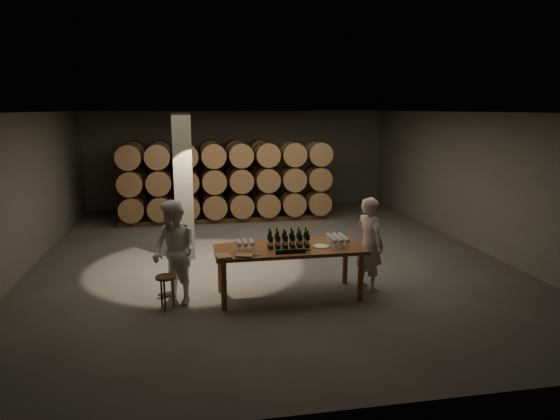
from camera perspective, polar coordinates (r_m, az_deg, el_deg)
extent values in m
plane|color=#4F4C4A|center=(11.37, -1.52, -5.23)|extent=(12.00, 12.00, 0.00)
plane|color=#605E59|center=(10.89, -1.61, 11.12)|extent=(12.00, 12.00, 0.00)
plane|color=#6B655B|center=(16.92, -4.75, 5.81)|extent=(10.00, 0.00, 10.00)
plane|color=#6B655B|center=(5.32, 8.65, -7.02)|extent=(10.00, 0.00, 10.00)
plane|color=#6B655B|center=(11.38, -27.30, 1.76)|extent=(0.00, 12.00, 12.00)
plane|color=#6B655B|center=(12.78, 21.22, 3.21)|extent=(0.00, 12.00, 12.00)
cube|color=gray|center=(11.08, -10.96, 2.61)|extent=(0.40, 0.40, 3.20)
cylinder|color=brown|center=(8.35, -6.44, -8.57)|extent=(0.10, 0.10, 0.84)
cylinder|color=brown|center=(8.81, 9.19, -7.55)|extent=(0.10, 0.10, 0.84)
cylinder|color=brown|center=(9.16, -6.83, -6.74)|extent=(0.10, 0.10, 0.84)
cylinder|color=brown|center=(9.59, 7.46, -5.92)|extent=(0.10, 0.10, 0.84)
cube|color=brown|center=(8.77, 1.03, -4.42)|extent=(2.60, 1.10, 0.06)
cube|color=#52311C|center=(15.99, -9.07, -0.22)|extent=(4.70, 0.10, 0.12)
cube|color=#52311C|center=(16.58, -9.13, 0.20)|extent=(4.70, 0.10, 0.12)
cylinder|color=#A67B4B|center=(16.28, -16.02, 1.16)|extent=(0.70, 0.95, 0.70)
cylinder|color=black|center=(16.03, -16.10, 0.99)|extent=(0.73, 0.04, 0.73)
cylinder|color=black|center=(16.54, -15.94, 1.32)|extent=(0.73, 0.04, 0.73)
cylinder|color=#A67B4B|center=(16.22, -13.28, 1.26)|extent=(0.70, 0.95, 0.70)
cylinder|color=black|center=(15.97, -13.32, 1.10)|extent=(0.73, 0.04, 0.73)
cylinder|color=black|center=(16.48, -13.24, 1.42)|extent=(0.73, 0.04, 0.73)
cylinder|color=#A67B4B|center=(16.20, -10.52, 1.37)|extent=(0.70, 0.95, 0.70)
cylinder|color=black|center=(15.95, -10.52, 1.20)|extent=(0.73, 0.04, 0.73)
cylinder|color=black|center=(16.46, -10.53, 1.52)|extent=(0.73, 0.04, 0.73)
cylinder|color=#A67B4B|center=(16.22, -7.77, 1.46)|extent=(0.70, 0.95, 0.70)
cylinder|color=black|center=(15.96, -7.72, 1.30)|extent=(0.73, 0.04, 0.73)
cylinder|color=black|center=(16.47, -7.81, 1.62)|extent=(0.73, 0.04, 0.73)
cylinder|color=#A67B4B|center=(16.27, -5.03, 1.56)|extent=(0.70, 0.95, 0.70)
cylinder|color=black|center=(16.02, -4.93, 1.40)|extent=(0.73, 0.04, 0.73)
cylinder|color=black|center=(16.53, -5.11, 1.71)|extent=(0.73, 0.04, 0.73)
cylinder|color=#A67B4B|center=(16.36, -2.30, 1.65)|extent=(0.70, 0.95, 0.70)
cylinder|color=black|center=(16.11, -2.17, 1.50)|extent=(0.73, 0.04, 0.73)
cylinder|color=black|center=(16.62, -2.43, 1.80)|extent=(0.73, 0.04, 0.73)
cylinder|color=#A67B4B|center=(16.17, -16.17, 3.74)|extent=(0.70, 0.95, 0.70)
cylinder|color=black|center=(15.91, -16.25, 3.61)|extent=(0.73, 0.04, 0.73)
cylinder|color=black|center=(16.43, -16.08, 3.86)|extent=(0.73, 0.04, 0.73)
cylinder|color=#A67B4B|center=(16.11, -13.40, 3.85)|extent=(0.70, 0.95, 0.70)
cylinder|color=black|center=(15.85, -13.44, 3.73)|extent=(0.73, 0.04, 0.73)
cylinder|color=black|center=(16.37, -13.36, 3.97)|extent=(0.73, 0.04, 0.73)
cylinder|color=#A67B4B|center=(16.09, -10.62, 3.96)|extent=(0.70, 0.95, 0.70)
cylinder|color=black|center=(15.83, -10.62, 3.84)|extent=(0.73, 0.04, 0.73)
cylinder|color=black|center=(16.35, -10.62, 4.08)|extent=(0.73, 0.04, 0.73)
cylinder|color=#A67B4B|center=(16.11, -7.84, 4.06)|extent=(0.70, 0.95, 0.70)
cylinder|color=black|center=(15.85, -7.79, 3.94)|extent=(0.73, 0.04, 0.73)
cylinder|color=black|center=(16.36, -7.89, 4.17)|extent=(0.73, 0.04, 0.73)
cylinder|color=#A67B4B|center=(16.16, -5.07, 4.14)|extent=(0.70, 0.95, 0.70)
cylinder|color=black|center=(15.90, -4.98, 4.03)|extent=(0.73, 0.04, 0.73)
cylinder|color=black|center=(16.42, -5.16, 4.26)|extent=(0.73, 0.04, 0.73)
cylinder|color=#A67B4B|center=(16.25, -2.33, 4.22)|extent=(0.70, 0.95, 0.70)
cylinder|color=black|center=(16.00, -2.19, 4.11)|extent=(0.73, 0.04, 0.73)
cylinder|color=black|center=(16.51, -2.46, 4.34)|extent=(0.73, 0.04, 0.73)
cylinder|color=#A67B4B|center=(16.09, -16.31, 6.35)|extent=(0.70, 0.95, 0.70)
cylinder|color=black|center=(15.83, -16.40, 6.26)|extent=(0.73, 0.04, 0.73)
cylinder|color=black|center=(16.35, -16.23, 6.43)|extent=(0.73, 0.04, 0.73)
cylinder|color=#A67B4B|center=(16.03, -13.52, 6.47)|extent=(0.70, 0.95, 0.70)
cylinder|color=black|center=(15.77, -13.57, 6.39)|extent=(0.73, 0.04, 0.73)
cylinder|color=black|center=(16.29, -13.48, 6.55)|extent=(0.73, 0.04, 0.73)
cylinder|color=#A67B4B|center=(16.01, -10.72, 6.58)|extent=(0.70, 0.95, 0.70)
cylinder|color=black|center=(15.75, -10.72, 6.51)|extent=(0.73, 0.04, 0.73)
cylinder|color=black|center=(16.27, -10.72, 6.66)|extent=(0.73, 0.04, 0.73)
cylinder|color=#A67B4B|center=(16.03, -7.91, 6.68)|extent=(0.70, 0.95, 0.70)
cylinder|color=black|center=(15.77, -7.87, 6.60)|extent=(0.73, 0.04, 0.73)
cylinder|color=black|center=(16.29, -7.96, 6.76)|extent=(0.73, 0.04, 0.73)
cylinder|color=#A67B4B|center=(16.08, -5.12, 6.76)|extent=(0.70, 0.95, 0.70)
cylinder|color=black|center=(15.82, -5.03, 6.68)|extent=(0.73, 0.04, 0.73)
cylinder|color=black|center=(16.34, -5.21, 6.83)|extent=(0.73, 0.04, 0.73)
cylinder|color=#A67B4B|center=(16.17, -2.35, 6.82)|extent=(0.70, 0.95, 0.70)
cylinder|color=black|center=(15.92, -2.21, 6.75)|extent=(0.73, 0.04, 0.73)
cylinder|color=black|center=(16.43, -2.48, 6.90)|extent=(0.73, 0.04, 0.73)
cube|color=#52311C|center=(14.66, -5.87, -1.20)|extent=(6.26, 0.10, 0.12)
cube|color=#52311C|center=(15.24, -6.05, -0.71)|extent=(6.26, 0.10, 0.12)
cylinder|color=#A67B4B|center=(14.91, -16.51, 0.20)|extent=(0.70, 0.95, 0.70)
cylinder|color=black|center=(14.66, -16.61, 0.01)|extent=(0.73, 0.04, 0.73)
cylinder|color=black|center=(15.17, -16.41, 0.39)|extent=(0.73, 0.04, 0.73)
cylinder|color=#A67B4B|center=(14.85, -13.52, 0.31)|extent=(0.70, 0.95, 0.70)
cylinder|color=black|center=(14.59, -13.56, 0.12)|extent=(0.73, 0.04, 0.73)
cylinder|color=black|center=(15.10, -13.47, 0.50)|extent=(0.73, 0.04, 0.73)
cylinder|color=#A67B4B|center=(14.82, -10.51, 0.43)|extent=(0.70, 0.95, 0.70)
cylinder|color=black|center=(14.57, -10.50, 0.23)|extent=(0.73, 0.04, 0.73)
cylinder|color=black|center=(15.08, -10.51, 0.61)|extent=(0.73, 0.04, 0.73)
cylinder|color=#A67B4B|center=(14.84, -7.50, 0.54)|extent=(0.70, 0.95, 0.70)
cylinder|color=black|center=(14.59, -7.44, 0.34)|extent=(0.73, 0.04, 0.73)
cylinder|color=black|center=(15.10, -7.55, 0.72)|extent=(0.73, 0.04, 0.73)
cylinder|color=#A67B4B|center=(14.90, -4.50, 0.64)|extent=(0.70, 0.95, 0.70)
cylinder|color=black|center=(14.65, -4.39, 0.45)|extent=(0.73, 0.04, 0.73)
cylinder|color=black|center=(15.16, -4.61, 0.83)|extent=(0.73, 0.04, 0.73)
cylinder|color=#A67B4B|center=(15.00, -1.54, 0.75)|extent=(0.70, 0.95, 0.70)
cylinder|color=black|center=(14.75, -1.38, 0.56)|extent=(0.73, 0.04, 0.73)
cylinder|color=black|center=(15.25, -1.69, 0.93)|extent=(0.73, 0.04, 0.73)
cylinder|color=#A67B4B|center=(15.14, 1.38, 0.85)|extent=(0.70, 0.95, 0.70)
cylinder|color=black|center=(14.89, 1.58, 0.67)|extent=(0.73, 0.04, 0.73)
cylinder|color=black|center=(15.39, 1.18, 1.03)|extent=(0.73, 0.04, 0.73)
cylinder|color=#A67B4B|center=(15.32, 4.24, 0.95)|extent=(0.70, 0.95, 0.70)
cylinder|color=black|center=(15.07, 4.49, 0.77)|extent=(0.73, 0.04, 0.73)
cylinder|color=black|center=(15.56, 3.99, 1.12)|extent=(0.73, 0.04, 0.73)
cylinder|color=#A67B4B|center=(14.79, -16.67, 3.02)|extent=(0.70, 0.95, 0.70)
cylinder|color=black|center=(14.53, -16.78, 2.87)|extent=(0.73, 0.04, 0.73)
cylinder|color=black|center=(15.05, -16.57, 3.16)|extent=(0.73, 0.04, 0.73)
cylinder|color=#A67B4B|center=(14.73, -13.65, 3.14)|extent=(0.70, 0.95, 0.70)
cylinder|color=black|center=(14.47, -13.70, 2.99)|extent=(0.73, 0.04, 0.73)
cylinder|color=black|center=(14.98, -13.60, 3.28)|extent=(0.73, 0.04, 0.73)
cylinder|color=#A67B4B|center=(14.70, -10.61, 3.26)|extent=(0.70, 0.95, 0.70)
cylinder|color=black|center=(14.45, -10.61, 3.11)|extent=(0.73, 0.04, 0.73)
cylinder|color=black|center=(14.96, -10.61, 3.40)|extent=(0.73, 0.04, 0.73)
cylinder|color=#A67B4B|center=(14.72, -7.57, 3.36)|extent=(0.70, 0.95, 0.70)
cylinder|color=black|center=(14.46, -7.52, 3.22)|extent=(0.73, 0.04, 0.73)
cylinder|color=black|center=(14.98, -7.63, 3.50)|extent=(0.73, 0.04, 0.73)
cylinder|color=#A67B4B|center=(14.78, -4.55, 3.46)|extent=(0.70, 0.95, 0.70)
cylinder|color=black|center=(14.52, -4.44, 3.32)|extent=(0.73, 0.04, 0.73)
cylinder|color=black|center=(15.04, -4.65, 3.60)|extent=(0.73, 0.04, 0.73)
cylinder|color=#A67B4B|center=(14.88, -1.55, 3.55)|extent=(0.70, 0.95, 0.70)
cylinder|color=black|center=(14.63, -1.39, 3.41)|extent=(0.73, 0.04, 0.73)
cylinder|color=black|center=(15.13, -1.71, 3.68)|extent=(0.73, 0.04, 0.73)
cylinder|color=#A67B4B|center=(15.02, 1.39, 3.62)|extent=(0.70, 0.95, 0.70)
cylinder|color=black|center=(14.77, 1.60, 3.49)|extent=(0.73, 0.04, 0.73)
cylinder|color=black|center=(15.27, 1.19, 3.76)|extent=(0.73, 0.04, 0.73)
cylinder|color=#A67B4B|center=(15.20, 4.28, 3.69)|extent=(0.70, 0.95, 0.70)
cylinder|color=black|center=(14.95, 4.53, 3.55)|extent=(0.73, 0.04, 0.73)
cylinder|color=black|center=(15.45, 4.03, 3.82)|extent=(0.73, 0.04, 0.73)
cylinder|color=#A67B4B|center=(14.70, -16.84, 5.87)|extent=(0.70, 0.95, 0.70)
cylinder|color=black|center=(14.45, -16.95, 5.77)|extent=(0.73, 0.04, 0.73)
cylinder|color=black|center=(14.96, -16.73, 5.96)|extent=(0.73, 0.04, 0.73)
cylinder|color=#A67B4B|center=(14.64, -13.79, 6.01)|extent=(0.70, 0.95, 0.70)
cylinder|color=black|center=(14.38, -13.84, 5.91)|extent=(0.73, 0.04, 0.73)
cylinder|color=black|center=(14.90, -13.74, 6.10)|extent=(0.73, 0.04, 0.73)
cylinder|color=#A67B4B|center=(14.62, -10.72, 6.13)|extent=(0.70, 0.95, 0.70)
cylinder|color=black|center=(14.36, -10.72, 6.03)|extent=(0.73, 0.04, 0.73)
cylinder|color=black|center=(14.88, -10.72, 6.22)|extent=(0.73, 0.04, 0.73)
cylinder|color=#A67B4B|center=(14.63, -7.65, 6.23)|extent=(0.70, 0.95, 0.70)
cylinder|color=black|center=(14.38, -7.59, 6.14)|extent=(0.73, 0.04, 0.73)
cylinder|color=black|center=(14.89, -7.70, 6.32)|extent=(0.73, 0.04, 0.73)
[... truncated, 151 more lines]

